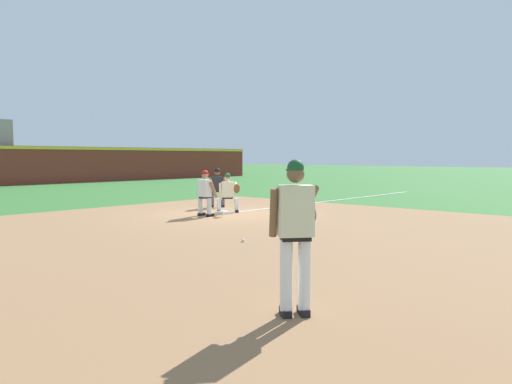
{
  "coord_description": "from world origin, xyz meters",
  "views": [
    {
      "loc": [
        -11.45,
        -11.68,
        1.89
      ],
      "look_at": [
        -4.78,
        -5.72,
        1.25
      ],
      "focal_mm": 35.0,
      "sensor_mm": 36.0,
      "label": 1
    }
  ],
  "objects_px": {
    "umpire": "(217,186)",
    "first_base_bag": "(223,213)",
    "baseball": "(243,240)",
    "first_baseman": "(228,191)",
    "pitcher": "(296,227)",
    "baserunner": "(205,191)"
  },
  "relations": [
    {
      "from": "umpire",
      "to": "first_base_bag",
      "type": "bearing_deg",
      "value": -129.01
    },
    {
      "from": "baseball",
      "to": "first_base_bag",
      "type": "bearing_deg",
      "value": 50.16
    },
    {
      "from": "first_base_bag",
      "to": "first_baseman",
      "type": "relative_size",
      "value": 0.28
    },
    {
      "from": "first_base_bag",
      "to": "first_baseman",
      "type": "height_order",
      "value": "first_baseman"
    },
    {
      "from": "pitcher",
      "to": "umpire",
      "type": "xyz_separation_m",
      "value": [
        8.2,
        9.89,
        -0.27
      ]
    },
    {
      "from": "first_baseman",
      "to": "pitcher",
      "type": "bearing_deg",
      "value": -130.89
    },
    {
      "from": "baseball",
      "to": "umpire",
      "type": "bearing_deg",
      "value": 50.4
    },
    {
      "from": "baserunner",
      "to": "umpire",
      "type": "height_order",
      "value": "same"
    },
    {
      "from": "baserunner",
      "to": "baseball",
      "type": "bearing_deg",
      "value": -122.79
    },
    {
      "from": "first_base_bag",
      "to": "baseball",
      "type": "xyz_separation_m",
      "value": [
        -3.49,
        -4.19,
        -0.01
      ]
    },
    {
      "from": "pitcher",
      "to": "first_baseman",
      "type": "height_order",
      "value": "pitcher"
    },
    {
      "from": "first_baseman",
      "to": "first_base_bag",
      "type": "bearing_deg",
      "value": -161.78
    },
    {
      "from": "baseball",
      "to": "baserunner",
      "type": "xyz_separation_m",
      "value": [
        2.69,
        4.18,
        0.76
      ]
    },
    {
      "from": "baseball",
      "to": "pitcher",
      "type": "xyz_separation_m",
      "value": [
        -3.3,
        -3.97,
        1.02
      ]
    },
    {
      "from": "first_baseman",
      "to": "baserunner",
      "type": "bearing_deg",
      "value": -173.73
    },
    {
      "from": "baseball",
      "to": "baserunner",
      "type": "relative_size",
      "value": 0.05
    },
    {
      "from": "umpire",
      "to": "baseball",
      "type": "bearing_deg",
      "value": -129.6
    },
    {
      "from": "first_base_bag",
      "to": "baseball",
      "type": "bearing_deg",
      "value": -129.84
    },
    {
      "from": "baseball",
      "to": "first_baseman",
      "type": "relative_size",
      "value": 0.06
    },
    {
      "from": "pitcher",
      "to": "first_baseman",
      "type": "bearing_deg",
      "value": 49.11
    },
    {
      "from": "first_base_bag",
      "to": "pitcher",
      "type": "height_order",
      "value": "pitcher"
    },
    {
      "from": "first_base_bag",
      "to": "baseball",
      "type": "distance_m",
      "value": 5.45
    }
  ]
}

